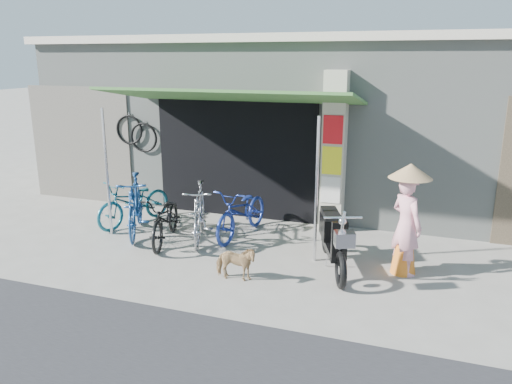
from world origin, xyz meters
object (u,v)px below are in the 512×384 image
(bike_teal, at_px, (135,202))
(moped, at_px, (333,239))
(bike_black, at_px, (166,218))
(bike_blue, at_px, (135,205))
(nun, at_px, (407,220))
(bike_silver, at_px, (200,213))
(bike_navy, at_px, (242,212))
(street_dog, at_px, (235,263))

(bike_teal, distance_m, moped, 4.19)
(moped, bearing_deg, bike_black, 156.87)
(bike_blue, xyz_separation_m, bike_black, (0.75, -0.20, -0.11))
(nun, bearing_deg, bike_silver, 39.70)
(bike_teal, relative_size, bike_black, 1.02)
(bike_black, height_order, bike_navy, bike_navy)
(bike_silver, height_order, street_dog, bike_silver)
(bike_teal, distance_m, bike_black, 1.28)
(bike_blue, relative_size, nun, 1.08)
(bike_blue, xyz_separation_m, moped, (3.78, -0.36, -0.07))
(bike_teal, height_order, nun, nun)
(bike_teal, relative_size, bike_blue, 0.94)
(bike_teal, height_order, street_dog, bike_teal)
(bike_teal, xyz_separation_m, nun, (5.17, -0.67, 0.40))
(bike_silver, relative_size, moped, 0.96)
(bike_teal, relative_size, nun, 1.01)
(bike_navy, xyz_separation_m, moped, (1.85, -0.90, 0.02))
(bike_navy, distance_m, moped, 2.06)
(bike_teal, height_order, moped, moped)
(bike_teal, bearing_deg, moped, 6.80)
(moped, bearing_deg, bike_teal, 148.22)
(bike_teal, relative_size, moped, 0.95)
(moped, bearing_deg, bike_silver, 150.16)
(street_dog, bearing_deg, bike_navy, 12.53)
(bike_navy, xyz_separation_m, nun, (2.92, -0.73, 0.38))
(bike_blue, distance_m, nun, 4.86)
(bike_blue, relative_size, street_dog, 2.87)
(bike_silver, xyz_separation_m, nun, (3.56, -0.25, 0.33))
(bike_teal, xyz_separation_m, bike_blue, (0.33, -0.48, 0.10))
(bike_black, bearing_deg, moped, -18.08)
(bike_silver, distance_m, nun, 3.58)
(bike_silver, bearing_deg, nun, -23.93)
(street_dog, height_order, moped, moped)
(bike_teal, xyz_separation_m, street_dog, (2.84, -1.76, -0.18))
(nun, bearing_deg, bike_navy, 29.68)
(bike_teal, bearing_deg, bike_blue, -37.34)
(bike_teal, bearing_deg, bike_silver, 3.87)
(bike_blue, height_order, bike_silver, bike_blue)
(bike_blue, height_order, nun, nun)
(bike_silver, bearing_deg, bike_navy, 17.13)
(bike_teal, distance_m, bike_navy, 2.26)
(bike_blue, relative_size, bike_black, 1.09)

